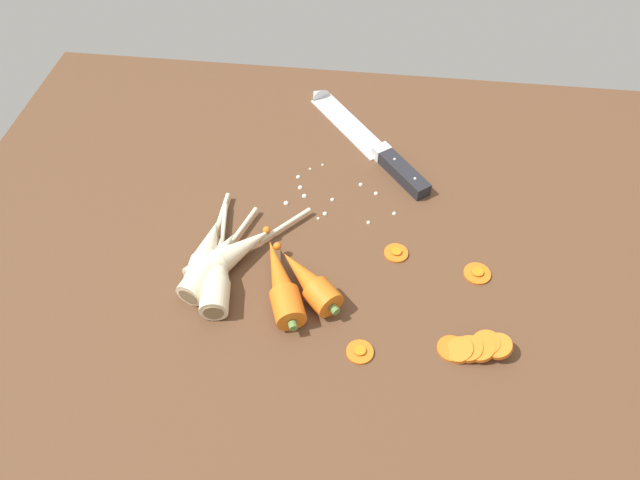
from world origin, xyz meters
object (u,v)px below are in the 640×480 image
(parsnip_mid_right, at_px, (212,264))
(carrot_slice_stray_near, at_px, (477,273))
(whole_carrot, at_px, (281,283))
(whole_carrot_second, at_px, (309,281))
(parsnip_front, at_px, (218,273))
(carrot_slice_stray_mid, at_px, (396,252))
(parsnip_back, at_px, (207,252))
(parsnip_mid_left, at_px, (232,255))
(carrot_slice_stack, at_px, (474,348))
(carrot_slice_stray_far, at_px, (360,351))
(chefs_knife, at_px, (362,136))

(parsnip_mid_right, bearing_deg, carrot_slice_stray_near, 6.35)
(whole_carrot, xyz_separation_m, whole_carrot_second, (0.04, 0.01, 0.00))
(parsnip_front, xyz_separation_m, carrot_slice_stray_mid, (0.25, 0.08, -0.02))
(whole_carrot, relative_size, parsnip_back, 0.91)
(whole_carrot_second, relative_size, parsnip_front, 0.56)
(parsnip_back, relative_size, carrot_slice_stray_mid, 5.33)
(whole_carrot_second, height_order, parsnip_mid_right, whole_carrot_second)
(whole_carrot_second, relative_size, carrot_slice_stray_mid, 3.26)
(carrot_slice_stray_mid, bearing_deg, parsnip_front, -162.09)
(parsnip_front, height_order, parsnip_mid_left, same)
(whole_carrot, distance_m, whole_carrot_second, 0.04)
(parsnip_mid_right, height_order, carrot_slice_stray_near, parsnip_mid_right)
(parsnip_mid_left, relative_size, parsnip_back, 0.94)
(whole_carrot_second, bearing_deg, carrot_slice_stray_mid, 34.22)
(parsnip_mid_left, bearing_deg, whole_carrot, -28.07)
(parsnip_back, height_order, carrot_slice_stray_mid, parsnip_back)
(carrot_slice_stack, height_order, carrot_slice_stray_mid, carrot_slice_stack)
(parsnip_mid_left, bearing_deg, carrot_slice_stack, -17.45)
(parsnip_front, distance_m, carrot_slice_stack, 0.37)
(parsnip_front, xyz_separation_m, carrot_slice_stack, (0.36, -0.07, -0.01))
(whole_carrot, distance_m, parsnip_mid_left, 0.09)
(carrot_slice_stray_mid, height_order, carrot_slice_stray_far, same)
(whole_carrot_second, xyz_separation_m, parsnip_mid_left, (-0.12, 0.04, -0.00))
(whole_carrot, distance_m, parsnip_back, 0.12)
(parsnip_back, height_order, carrot_slice_stray_far, parsnip_back)
(parsnip_mid_left, relative_size, carrot_slice_stray_mid, 5.02)
(whole_carrot_second, bearing_deg, chefs_knife, 81.62)
(whole_carrot, xyz_separation_m, carrot_slice_stray_near, (0.28, 0.06, -0.02))
(parsnip_mid_left, height_order, parsnip_mid_right, same)
(parsnip_back, distance_m, carrot_slice_stray_mid, 0.28)
(carrot_slice_stray_near, bearing_deg, carrot_slice_stray_far, -136.89)
(parsnip_mid_left, xyz_separation_m, carrot_slice_stray_near, (0.36, 0.02, -0.02))
(parsnip_mid_left, relative_size, carrot_slice_stack, 1.89)
(carrot_slice_stray_near, distance_m, carrot_slice_stray_mid, 0.12)
(chefs_knife, relative_size, carrot_slice_stack, 3.05)
(chefs_knife, distance_m, parsnip_back, 0.37)
(carrot_slice_stray_mid, bearing_deg, carrot_slice_stray_far, -103.31)
(parsnip_mid_left, height_order, carrot_slice_stack, parsnip_mid_left)
(parsnip_front, bearing_deg, carrot_slice_stray_far, -23.86)
(chefs_knife, height_order, parsnip_mid_left, parsnip_mid_left)
(whole_carrot, xyz_separation_m, carrot_slice_stray_far, (0.12, -0.09, -0.02))
(parsnip_front, bearing_deg, parsnip_mid_right, 129.92)
(whole_carrot, xyz_separation_m, parsnip_mid_left, (-0.08, 0.04, -0.00))
(chefs_knife, relative_size, parsnip_back, 1.52)
(parsnip_mid_left, bearing_deg, chefs_knife, 61.27)
(whole_carrot, bearing_deg, carrot_slice_stray_mid, 29.18)
(chefs_knife, distance_m, parsnip_mid_left, 0.35)
(parsnip_front, relative_size, parsnip_mid_right, 1.11)
(carrot_slice_stack, relative_size, carrot_slice_stray_mid, 2.65)
(parsnip_mid_right, bearing_deg, carrot_slice_stray_far, -25.74)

